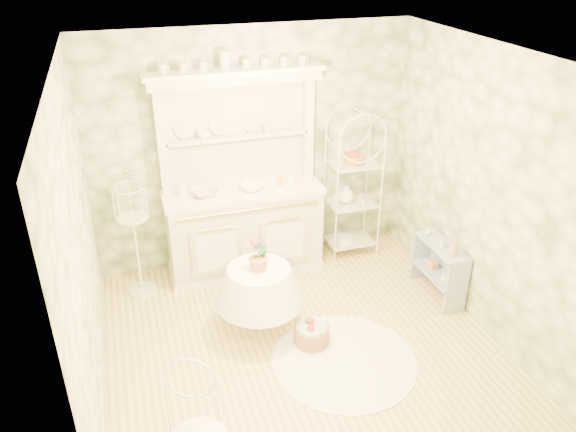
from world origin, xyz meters
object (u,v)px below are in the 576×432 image
object	(u,v)px
floor_basket	(312,334)
side_shelf	(438,272)
bakers_rack	(353,189)
birdcage_stand	(134,232)
round_table	(260,300)
kitchen_dresser	(242,178)

from	to	relation	value
floor_basket	side_shelf	bearing A→B (deg)	12.76
bakers_rack	side_shelf	bearing A→B (deg)	-64.48
side_shelf	floor_basket	world-z (taller)	side_shelf
birdcage_stand	round_table	bearing A→B (deg)	-43.95
round_table	floor_basket	xyz separation A→B (m)	(0.42, -0.33, -0.26)
bakers_rack	floor_basket	xyz separation A→B (m)	(-1.02, -1.49, -0.74)
bakers_rack	floor_basket	bearing A→B (deg)	-124.29
side_shelf	floor_basket	distance (m)	1.61
round_table	bakers_rack	bearing A→B (deg)	38.70
bakers_rack	round_table	world-z (taller)	bakers_rack
side_shelf	round_table	distance (m)	1.98
kitchen_dresser	side_shelf	distance (m)	2.34
birdcage_stand	floor_basket	xyz separation A→B (m)	(1.49, -1.36, -0.65)
bakers_rack	birdcage_stand	xyz separation A→B (m)	(-2.51, -0.13, -0.09)
round_table	floor_basket	bearing A→B (deg)	-38.51
round_table	birdcage_stand	xyz separation A→B (m)	(-1.07, 1.03, 0.39)
round_table	birdcage_stand	distance (m)	1.53
side_shelf	bakers_rack	bearing A→B (deg)	120.54
round_table	side_shelf	bearing A→B (deg)	0.55
side_shelf	birdcage_stand	bearing A→B (deg)	166.87
birdcage_stand	floor_basket	world-z (taller)	birdcage_stand
side_shelf	round_table	bearing A→B (deg)	-174.26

